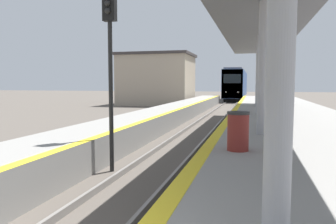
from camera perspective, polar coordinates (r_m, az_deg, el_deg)
name	(u,v)px	position (r m, az deg, el deg)	size (l,w,h in m)	color
train	(237,85)	(53.59, 11.85, 4.70)	(2.72, 22.58, 4.57)	black
signal_near	(110,46)	(9.30, -10.07, 11.28)	(0.36, 0.31, 5.08)	black
station_canopy	(262,22)	(13.81, 16.00, 14.76)	(3.59, 27.45, 4.13)	#99999E
trash_bin	(238,131)	(7.64, 12.10, -3.26)	(0.51, 0.51, 0.89)	maroon
station_building	(157,79)	(38.67, -1.95, 5.73)	(8.43, 6.71, 5.95)	tan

